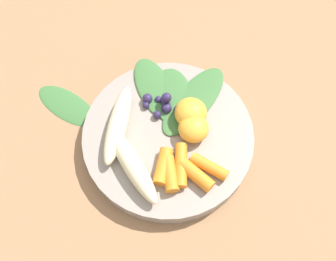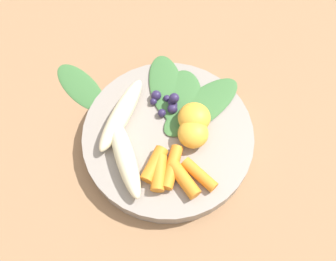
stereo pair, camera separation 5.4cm
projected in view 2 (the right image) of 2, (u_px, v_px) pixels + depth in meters
The scene contains 16 objects.
ground_plane at pixel (168, 141), 0.58m from camera, with size 2.40×2.40×0.00m, color #99704C.
bowl at pixel (168, 138), 0.57m from camera, with size 0.24×0.24×0.03m, color gray.
banana_peeled_left at pixel (125, 156), 0.53m from camera, with size 0.12×0.03×0.03m, color beige.
banana_peeled_right at pixel (121, 115), 0.55m from camera, with size 0.12×0.03×0.03m, color beige.
orange_segment_near at pixel (194, 118), 0.55m from camera, with size 0.05×0.05×0.03m, color #F4A833.
orange_segment_far at pixel (193, 134), 0.54m from camera, with size 0.04×0.04×0.03m, color #F4A833.
carrot_front at pixel (154, 164), 0.52m from camera, with size 0.02×0.02×0.05m, color orange.
carrot_mid_left at pixel (159, 173), 0.52m from camera, with size 0.02×0.02×0.05m, color orange.
carrot_mid_right at pixel (172, 167), 0.52m from camera, with size 0.02×0.02×0.06m, color orange.
carrot_rear at pixel (182, 180), 0.52m from camera, with size 0.02×0.02×0.05m, color orange.
carrot_small at pixel (199, 175), 0.52m from camera, with size 0.02×0.02×0.05m, color orange.
blueberry_pile at pixel (170, 103), 0.57m from camera, with size 0.05×0.05×0.03m.
kale_leaf_left at pixel (202, 106), 0.57m from camera, with size 0.14×0.05×0.01m, color #3D7038.
kale_leaf_right at pixel (182, 97), 0.58m from camera, with size 0.10×0.06×0.01m, color #3D7038.
kale_leaf_rear at pixel (166, 86), 0.59m from camera, with size 0.11×0.05×0.01m, color #3D7038.
kale_leaf_stray at pixel (80, 86), 0.62m from camera, with size 0.11×0.05×0.01m, color #3D7038.
Camera 2 is at (-0.23, 0.07, 0.53)m, focal length 42.37 mm.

